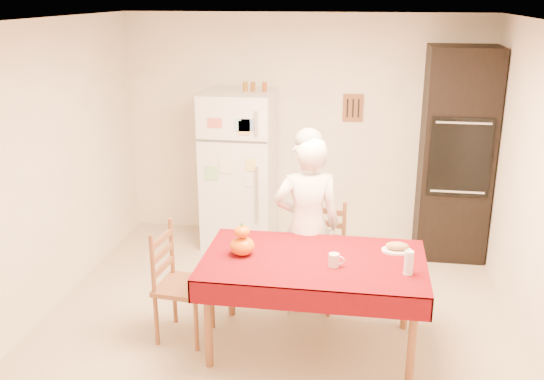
% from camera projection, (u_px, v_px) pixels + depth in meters
% --- Properties ---
extents(floor, '(4.50, 4.50, 0.00)m').
position_uv_depth(floor, '(271.00, 333.00, 5.03)').
color(floor, tan).
rests_on(floor, ground).
extents(room_shell, '(4.02, 4.52, 2.51)m').
position_uv_depth(room_shell, '(271.00, 143.00, 4.53)').
color(room_shell, white).
rests_on(room_shell, ground).
extents(refrigerator, '(0.75, 0.74, 1.70)m').
position_uv_depth(refrigerator, '(239.00, 169.00, 6.63)').
color(refrigerator, white).
rests_on(refrigerator, floor).
extents(oven_cabinet, '(0.70, 0.62, 2.20)m').
position_uv_depth(oven_cabinet, '(456.00, 154.00, 6.26)').
color(oven_cabinet, black).
rests_on(oven_cabinet, floor).
extents(dining_table, '(1.70, 1.00, 0.76)m').
position_uv_depth(dining_table, '(313.00, 267.00, 4.64)').
color(dining_table, brown).
rests_on(dining_table, floor).
extents(chair_far, '(0.52, 0.51, 0.95)m').
position_uv_depth(chair_far, '(320.00, 249.00, 5.42)').
color(chair_far, brown).
rests_on(chair_far, floor).
extents(chair_left, '(0.44, 0.46, 0.95)m').
position_uv_depth(chair_left, '(176.00, 279.00, 4.86)').
color(chair_left, brown).
rests_on(chair_left, floor).
extents(seated_woman, '(0.65, 0.50, 1.59)m').
position_uv_depth(seated_woman, '(307.00, 226.00, 5.17)').
color(seated_woman, white).
rests_on(seated_woman, floor).
extents(coffee_mug, '(0.08, 0.08, 0.10)m').
position_uv_depth(coffee_mug, '(334.00, 260.00, 4.48)').
color(coffee_mug, silver).
rests_on(coffee_mug, dining_table).
extents(pumpkin_lower, '(0.19, 0.19, 0.14)m').
position_uv_depth(pumpkin_lower, '(242.00, 246.00, 4.67)').
color(pumpkin_lower, '#C35604').
rests_on(pumpkin_lower, dining_table).
extents(pumpkin_upper, '(0.12, 0.12, 0.09)m').
position_uv_depth(pumpkin_upper, '(242.00, 232.00, 4.64)').
color(pumpkin_upper, '#E84505').
rests_on(pumpkin_upper, pumpkin_lower).
extents(wine_glass, '(0.07, 0.07, 0.18)m').
position_uv_depth(wine_glass, '(409.00, 263.00, 4.35)').
color(wine_glass, silver).
rests_on(wine_glass, dining_table).
extents(bread_plate, '(0.24, 0.24, 0.02)m').
position_uv_depth(bread_plate, '(397.00, 251.00, 4.74)').
color(bread_plate, white).
rests_on(bread_plate, dining_table).
extents(bread_loaf, '(0.18, 0.10, 0.06)m').
position_uv_depth(bread_loaf, '(397.00, 246.00, 4.73)').
color(bread_loaf, '#99794B').
rests_on(bread_loaf, bread_plate).
extents(spice_jar_left, '(0.05, 0.05, 0.10)m').
position_uv_depth(spice_jar_left, '(245.00, 87.00, 6.38)').
color(spice_jar_left, '#8F5D1A').
rests_on(spice_jar_left, refrigerator).
extents(spice_jar_mid, '(0.05, 0.05, 0.10)m').
position_uv_depth(spice_jar_mid, '(253.00, 87.00, 6.37)').
color(spice_jar_mid, brown).
rests_on(spice_jar_mid, refrigerator).
extents(spice_jar_right, '(0.05, 0.05, 0.10)m').
position_uv_depth(spice_jar_right, '(265.00, 87.00, 6.35)').
color(spice_jar_right, brown).
rests_on(spice_jar_right, refrigerator).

